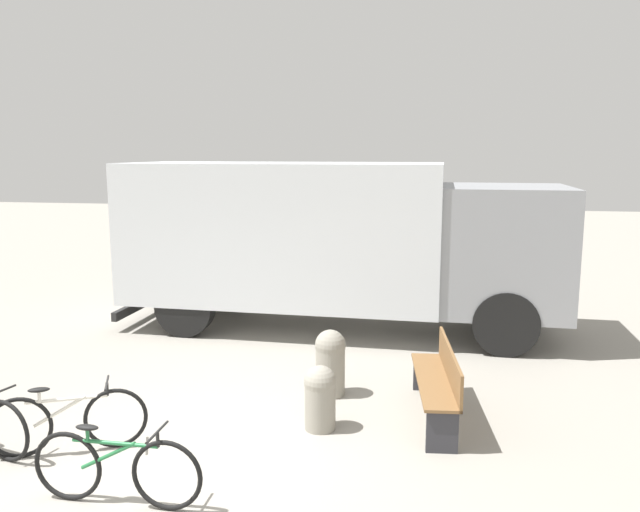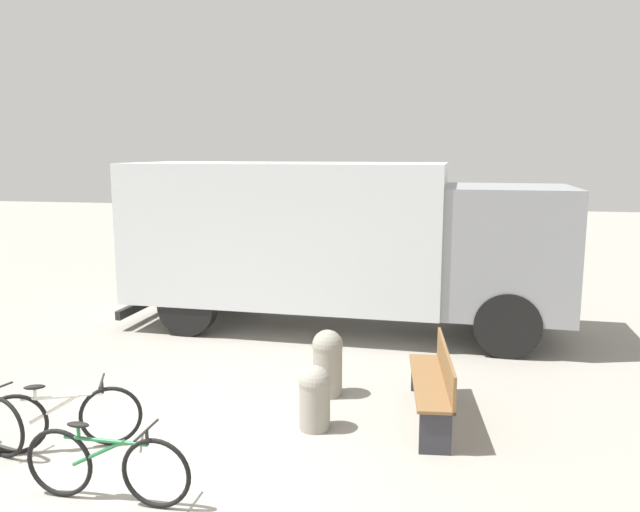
# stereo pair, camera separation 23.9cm
# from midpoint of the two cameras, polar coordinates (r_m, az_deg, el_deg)

# --- Properties ---
(ground_plane) EXTENTS (60.00, 60.00, 0.00)m
(ground_plane) POSITION_cam_midpoint_polar(r_m,az_deg,el_deg) (6.91, -14.31, -18.12)
(ground_plane) COLOR gray
(delivery_truck) EXTENTS (7.79, 2.45, 2.98)m
(delivery_truck) POSITION_cam_midpoint_polar(r_m,az_deg,el_deg) (11.10, 0.57, 1.74)
(delivery_truck) COLOR silver
(delivery_truck) RESTS_ON ground
(park_bench) EXTENTS (0.59, 1.91, 0.88)m
(park_bench) POSITION_cam_midpoint_polar(r_m,az_deg,el_deg) (7.69, 10.02, -10.98)
(park_bench) COLOR brown
(park_bench) RESTS_ON ground
(bicycle_middle) EXTENTS (1.50, 0.73, 0.75)m
(bicycle_middle) POSITION_cam_midpoint_polar(r_m,az_deg,el_deg) (7.38, -22.95, -13.71)
(bicycle_middle) COLOR black
(bicycle_middle) RESTS_ON ground
(bicycle_far) EXTENTS (1.63, 0.44, 0.75)m
(bicycle_far) POSITION_cam_midpoint_polar(r_m,az_deg,el_deg) (6.24, -19.24, -17.86)
(bicycle_far) COLOR black
(bicycle_far) RESTS_ON ground
(bollard_near_bench) EXTENTS (0.37, 0.37, 0.76)m
(bollard_near_bench) POSITION_cam_midpoint_polar(r_m,az_deg,el_deg) (7.34, -0.94, -12.63)
(bollard_near_bench) COLOR gray
(bollard_near_bench) RESTS_ON ground
(bollard_far_bench) EXTENTS (0.40, 0.40, 0.88)m
(bollard_far_bench) POSITION_cam_midpoint_polar(r_m,az_deg,el_deg) (8.29, 0.11, -9.49)
(bollard_far_bench) COLOR gray
(bollard_far_bench) RESTS_ON ground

